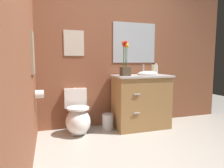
{
  "coord_description": "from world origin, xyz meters",
  "views": [
    {
      "loc": [
        -1.09,
        -1.8,
        1.12
      ],
      "look_at": [
        -0.14,
        1.17,
        0.77
      ],
      "focal_mm": 32.02,
      "sensor_mm": 36.0,
      "label": 1
    }
  ],
  "objects_px": {
    "soap_bottle": "(153,69)",
    "wall_mirror": "(134,43)",
    "toilet": "(78,118)",
    "wall_poster": "(74,43)",
    "hanging_towel": "(32,53)",
    "vanity_cabinet": "(141,101)",
    "flower_vase": "(125,64)",
    "lotion_bottle": "(156,69)",
    "trash_bin": "(108,122)",
    "toilet_paper_roll": "(40,94)"
  },
  "relations": [
    {
      "from": "toilet",
      "to": "soap_bottle",
      "type": "xyz_separation_m",
      "value": [
        1.31,
        -0.01,
        0.74
      ]
    },
    {
      "from": "wall_mirror",
      "to": "wall_poster",
      "type": "bearing_deg",
      "value": 180.0
    },
    {
      "from": "flower_vase",
      "to": "toilet_paper_roll",
      "type": "distance_m",
      "value": 1.36
    },
    {
      "from": "lotion_bottle",
      "to": "wall_poster",
      "type": "height_order",
      "value": "wall_poster"
    },
    {
      "from": "flower_vase",
      "to": "toilet_paper_roll",
      "type": "relative_size",
      "value": 5.0
    },
    {
      "from": "wall_poster",
      "to": "wall_mirror",
      "type": "height_order",
      "value": "wall_mirror"
    },
    {
      "from": "trash_bin",
      "to": "wall_poster",
      "type": "distance_m",
      "value": 1.4
    },
    {
      "from": "toilet",
      "to": "flower_vase",
      "type": "height_order",
      "value": "flower_vase"
    },
    {
      "from": "toilet",
      "to": "hanging_towel",
      "type": "distance_m",
      "value": 1.21
    },
    {
      "from": "trash_bin",
      "to": "wall_mirror",
      "type": "bearing_deg",
      "value": 25.2
    },
    {
      "from": "vanity_cabinet",
      "to": "hanging_towel",
      "type": "distance_m",
      "value": 1.86
    },
    {
      "from": "lotion_bottle",
      "to": "toilet_paper_roll",
      "type": "xyz_separation_m",
      "value": [
        -1.93,
        -0.26,
        -0.3
      ]
    },
    {
      "from": "wall_mirror",
      "to": "hanging_towel",
      "type": "height_order",
      "value": "wall_mirror"
    },
    {
      "from": "lotion_bottle",
      "to": "trash_bin",
      "type": "relative_size",
      "value": 0.71
    },
    {
      "from": "wall_poster",
      "to": "wall_mirror",
      "type": "xyz_separation_m",
      "value": [
        1.07,
        0.0,
        0.03
      ]
    },
    {
      "from": "flower_vase",
      "to": "trash_bin",
      "type": "height_order",
      "value": "flower_vase"
    },
    {
      "from": "flower_vase",
      "to": "trash_bin",
      "type": "relative_size",
      "value": 2.02
    },
    {
      "from": "toilet",
      "to": "wall_poster",
      "type": "distance_m",
      "value": 1.2
    },
    {
      "from": "lotion_bottle",
      "to": "trash_bin",
      "type": "distance_m",
      "value": 1.24
    },
    {
      "from": "soap_bottle",
      "to": "toilet_paper_roll",
      "type": "xyz_separation_m",
      "value": [
        -1.84,
        -0.19,
        -0.31
      ]
    },
    {
      "from": "wall_poster",
      "to": "hanging_towel",
      "type": "bearing_deg",
      "value": -132.45
    },
    {
      "from": "lotion_bottle",
      "to": "wall_mirror",
      "type": "height_order",
      "value": "wall_mirror"
    },
    {
      "from": "vanity_cabinet",
      "to": "trash_bin",
      "type": "relative_size",
      "value": 3.95
    },
    {
      "from": "wall_poster",
      "to": "toilet_paper_roll",
      "type": "bearing_deg",
      "value": -139.09
    },
    {
      "from": "trash_bin",
      "to": "toilet_paper_roll",
      "type": "relative_size",
      "value": 2.47
    },
    {
      "from": "hanging_towel",
      "to": "toilet_paper_roll",
      "type": "height_order",
      "value": "hanging_towel"
    },
    {
      "from": "flower_vase",
      "to": "toilet_paper_roll",
      "type": "xyz_separation_m",
      "value": [
        -1.29,
        -0.1,
        -0.41
      ]
    },
    {
      "from": "toilet",
      "to": "lotion_bottle",
      "type": "bearing_deg",
      "value": 2.45
    },
    {
      "from": "wall_poster",
      "to": "hanging_towel",
      "type": "xyz_separation_m",
      "value": [
        -0.59,
        -0.65,
        -0.19
      ]
    },
    {
      "from": "toilet",
      "to": "wall_poster",
      "type": "relative_size",
      "value": 1.69
    },
    {
      "from": "toilet",
      "to": "flower_vase",
      "type": "distance_m",
      "value": 1.14
    },
    {
      "from": "toilet",
      "to": "wall_poster",
      "type": "xyz_separation_m",
      "value": [
        0.0,
        0.27,
        1.17
      ]
    },
    {
      "from": "wall_poster",
      "to": "wall_mirror",
      "type": "bearing_deg",
      "value": 0.0
    },
    {
      "from": "lotion_bottle",
      "to": "wall_mirror",
      "type": "bearing_deg",
      "value": 147.29
    },
    {
      "from": "vanity_cabinet",
      "to": "wall_mirror",
      "type": "xyz_separation_m",
      "value": [
        -0.0,
        0.29,
        0.99
      ]
    },
    {
      "from": "flower_vase",
      "to": "lotion_bottle",
      "type": "height_order",
      "value": "flower_vase"
    },
    {
      "from": "flower_vase",
      "to": "trash_bin",
      "type": "distance_m",
      "value": 0.99
    },
    {
      "from": "vanity_cabinet",
      "to": "wall_mirror",
      "type": "distance_m",
      "value": 1.03
    },
    {
      "from": "soap_bottle",
      "to": "wall_mirror",
      "type": "bearing_deg",
      "value": 130.76
    },
    {
      "from": "trash_bin",
      "to": "wall_poster",
      "type": "xyz_separation_m",
      "value": [
        -0.49,
        0.27,
        1.28
      ]
    },
    {
      "from": "flower_vase",
      "to": "wall_poster",
      "type": "distance_m",
      "value": 0.9
    },
    {
      "from": "toilet",
      "to": "vanity_cabinet",
      "type": "xyz_separation_m",
      "value": [
        1.07,
        -0.03,
        0.22
      ]
    },
    {
      "from": "wall_mirror",
      "to": "trash_bin",
      "type": "bearing_deg",
      "value": -154.8
    },
    {
      "from": "vanity_cabinet",
      "to": "trash_bin",
      "type": "xyz_separation_m",
      "value": [
        -0.58,
        0.02,
        -0.32
      ]
    },
    {
      "from": "vanity_cabinet",
      "to": "soap_bottle",
      "type": "relative_size",
      "value": 5.35
    },
    {
      "from": "wall_poster",
      "to": "hanging_towel",
      "type": "relative_size",
      "value": 0.79
    },
    {
      "from": "flower_vase",
      "to": "vanity_cabinet",
      "type": "bearing_deg",
      "value": 12.38
    },
    {
      "from": "hanging_towel",
      "to": "lotion_bottle",
      "type": "bearing_deg",
      "value": 12.44
    },
    {
      "from": "hanging_towel",
      "to": "toilet_paper_roll",
      "type": "bearing_deg",
      "value": 73.13
    },
    {
      "from": "lotion_bottle",
      "to": "trash_bin",
      "type": "bearing_deg",
      "value": -175.88
    }
  ]
}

